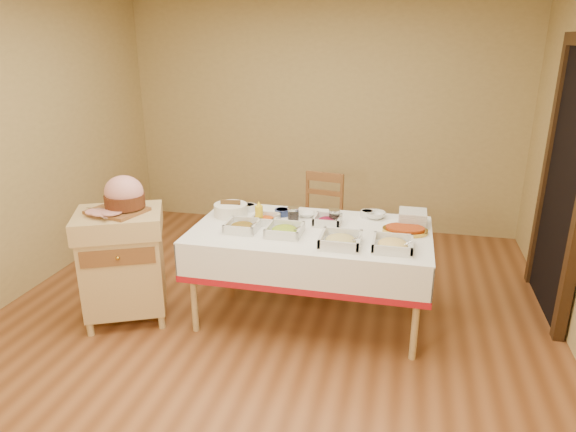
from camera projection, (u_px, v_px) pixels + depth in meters
The scene contains 23 objects.
room_shell at pixel (262, 168), 3.57m from camera, with size 5.00×5.00×5.00m.
doorway at pixel (567, 180), 3.98m from camera, with size 0.09×1.10×2.20m.
dining_table at pixel (311, 248), 4.01m from camera, with size 1.82×1.02×0.76m.
butcher_cart at pixel (123, 260), 4.01m from camera, with size 0.80×0.75×0.91m.
dining_chair at pixel (319, 220), 4.99m from camera, with size 0.47×0.46×0.92m.
ham_on_board at pixel (123, 196), 3.86m from camera, with size 0.42×0.40×0.28m.
serving_dish_a at pixel (242, 226), 3.92m from camera, with size 0.25×0.24×0.11m.
serving_dish_b at pixel (285, 230), 3.84m from camera, with size 0.26×0.26×0.11m.
serving_dish_c at pixel (341, 240), 3.63m from camera, with size 0.29×0.29×0.12m.
serving_dish_d at pixel (393, 244), 3.57m from camera, with size 0.28×0.28×0.10m.
serving_dish_e at pixel (266, 219), 4.08m from camera, with size 0.21×0.20×0.10m.
serving_dish_f at pixel (327, 220), 4.05m from camera, with size 0.22×0.21×0.10m.
small_bowl_left at pixel (249, 207), 4.37m from camera, with size 0.12×0.12×0.05m.
small_bowl_mid at pixel (282, 212), 4.25m from camera, with size 0.13×0.13×0.05m.
small_bowl_right at pixel (367, 213), 4.21m from camera, with size 0.11×0.11×0.06m.
bowl_white_imported at pixel (307, 215), 4.23m from camera, with size 0.14×0.14×0.03m, color silver.
bowl_small_imported at pixel (375, 215), 4.19m from camera, with size 0.17×0.17×0.05m, color silver.
preserve_jar_left at pixel (293, 215), 4.10m from camera, with size 0.09×0.09×0.12m.
preserve_jar_right at pixel (334, 218), 4.05m from camera, with size 0.09×0.09×0.12m.
mustard_bottle at pixel (259, 214), 4.02m from camera, with size 0.06×0.06×0.19m.
bread_basket at pixel (231, 210), 4.24m from camera, with size 0.28×0.28×0.12m.
plate_stack at pixel (412, 218), 4.02m from camera, with size 0.21×0.21×0.12m.
brass_platter at pixel (405, 230), 3.88m from camera, with size 0.34×0.24×0.04m.
Camera 1 is at (0.97, -3.35, 2.15)m, focal length 32.00 mm.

